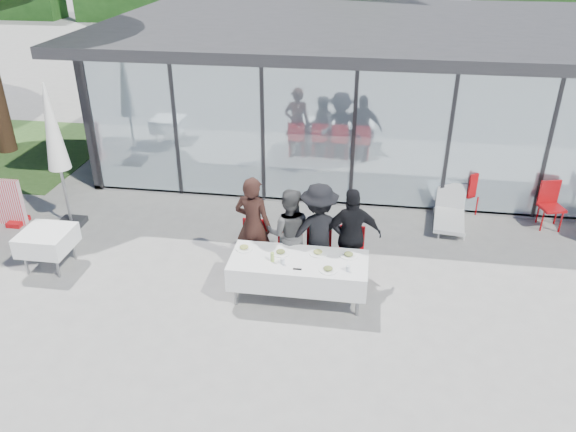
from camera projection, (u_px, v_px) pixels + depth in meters
The scene contains 25 objects.
ground at pixel (274, 312), 9.15m from camera, with size 90.00×90.00×0.00m, color gray.
pavilion at pixel (399, 68), 15.02m from camera, with size 14.80×8.80×3.44m.
dining_table at pixel (299, 270), 9.25m from camera, with size 2.26×0.96×0.75m.
diner_a at pixel (253, 226), 9.81m from camera, with size 0.67×0.67×1.84m, color #321B16.
diner_chair_a at pixel (254, 243), 10.03m from camera, with size 0.44×0.44×0.97m.
diner_b at pixel (289, 233), 9.77m from camera, with size 0.81×0.81×1.66m, color #4C4C4C.
diner_chair_b at pixel (289, 246), 9.94m from camera, with size 0.44×0.44×0.97m.
diner_c at pixel (319, 232), 9.67m from camera, with size 1.15×1.15×1.78m, color black.
diner_chair_c at pixel (318, 248), 9.88m from camera, with size 0.44×0.44×0.97m.
diner_d at pixel (352, 236), 9.61m from camera, with size 1.02×1.02×1.73m, color black.
diner_chair_d at pixel (351, 251), 9.80m from camera, with size 0.44×0.44×0.97m.
plate_a at pixel (244, 248), 9.44m from camera, with size 0.29×0.29×0.07m.
plate_b at pixel (281, 252), 9.31m from camera, with size 0.29×0.29×0.07m.
plate_c at pixel (318, 252), 9.30m from camera, with size 0.29×0.29×0.07m.
plate_d at pixel (349, 255), 9.24m from camera, with size 0.29×0.29×0.07m.
plate_extra at pixel (328, 269), 8.86m from camera, with size 0.29×0.29×0.07m.
juice_bottle at pixel (272, 257), 9.07m from camera, with size 0.06×0.06×0.16m, color #A3C753.
drinking_glasses at pixel (315, 265), 8.93m from camera, with size 1.12×0.12×0.10m.
folded_eyeglasses at pixel (297, 269), 8.89m from camera, with size 0.14×0.03×0.01m, color black.
spare_table_left at pixel (47, 240), 10.09m from camera, with size 0.86×0.86×0.74m.
spare_chair_a at pixel (550, 202), 11.49m from camera, with size 0.54×0.54×0.97m.
spare_chair_b at pixel (472, 190), 12.02m from camera, with size 0.61×0.61×0.97m.
market_umbrella at pixel (54, 136), 10.82m from camera, with size 0.50×0.50×3.00m.
lounger at pixel (450, 211), 11.73m from camera, with size 0.75×1.39×0.72m.
grass_patch at pixel (8, 151), 15.51m from camera, with size 5.00×5.00×0.02m, color #385926.
Camera 1 is at (1.33, -7.24, 5.66)m, focal length 35.00 mm.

